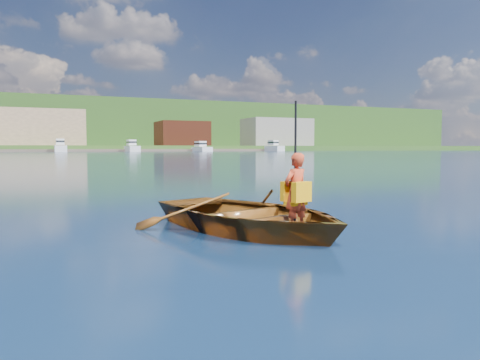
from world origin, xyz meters
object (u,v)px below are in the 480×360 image
object	(u,v)px
rowboat	(248,215)
child_paddler	(296,192)
dock	(52,150)
marina_yachts	(75,147)

from	to	relation	value
rowboat	child_paddler	xyz separation A→B (m)	(0.42, -0.81, 0.44)
rowboat	dock	world-z (taller)	dock
rowboat	marina_yachts	size ratio (longest dim) A/B	0.03
child_paddler	dock	world-z (taller)	child_paddler
rowboat	child_paddler	bearing A→B (deg)	-62.61
dock	child_paddler	bearing A→B (deg)	-89.42
child_paddler	dock	distance (m)	148.67
child_paddler	dock	bearing A→B (deg)	90.58
rowboat	marina_yachts	distance (m)	143.24
rowboat	dock	size ratio (longest dim) A/B	0.03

